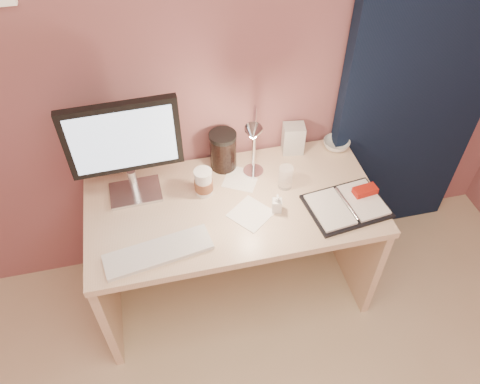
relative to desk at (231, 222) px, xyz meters
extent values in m
plane|color=#90535E|center=(0.00, 0.30, 0.75)|extent=(3.50, 0.00, 3.50)
cube|color=black|center=(1.05, 0.24, 0.60)|extent=(0.85, 0.08, 2.20)
cube|color=beige|center=(0.00, -0.07, 0.21)|extent=(1.40, 0.70, 0.04)
cube|color=beige|center=(-0.68, -0.07, -0.16)|extent=(0.04, 0.66, 0.69)
cube|color=beige|center=(0.68, -0.07, -0.16)|extent=(0.04, 0.66, 0.69)
cube|color=beige|center=(0.00, 0.26, -0.10)|extent=(1.32, 0.03, 0.55)
cube|color=silver|center=(-0.45, 0.09, 0.23)|extent=(0.25, 0.19, 0.02)
cylinder|color=silver|center=(-0.45, 0.09, 0.31)|extent=(0.04, 0.04, 0.13)
cube|color=black|center=(-0.45, 0.09, 0.58)|extent=(0.50, 0.06, 0.36)
cube|color=#BBDDFF|center=(-0.45, 0.06, 0.58)|extent=(0.44, 0.02, 0.30)
cube|color=silver|center=(-0.38, -0.29, 0.24)|extent=(0.48, 0.21, 0.02)
cube|color=black|center=(0.52, -0.22, 0.23)|extent=(0.39, 0.32, 0.01)
cube|color=white|center=(0.43, -0.23, 0.25)|extent=(0.19, 0.26, 0.01)
cube|color=white|center=(0.61, -0.21, 0.25)|extent=(0.19, 0.26, 0.01)
cube|color=#A2250D|center=(0.63, -0.18, 0.27)|extent=(0.12, 0.07, 0.03)
cube|color=white|center=(0.07, -0.16, 0.23)|extent=(0.24, 0.24, 0.00)
cube|color=white|center=(0.07, 0.08, 0.23)|extent=(0.22, 0.22, 0.00)
cylinder|color=silver|center=(-0.12, 0.02, 0.29)|extent=(0.08, 0.08, 0.13)
cylinder|color=brown|center=(-0.12, 0.02, 0.28)|extent=(0.09, 0.09, 0.06)
cylinder|color=silver|center=(-0.12, 0.02, 0.36)|extent=(0.09, 0.09, 0.01)
cylinder|color=white|center=(0.27, -0.02, 0.29)|extent=(0.07, 0.07, 0.12)
imported|color=silver|center=(0.63, 0.20, 0.25)|extent=(0.18, 0.18, 0.04)
imported|color=silver|center=(0.19, -0.17, 0.28)|extent=(0.05, 0.06, 0.10)
cylinder|color=black|center=(0.01, 0.19, 0.32)|extent=(0.13, 0.13, 0.19)
cube|color=silver|center=(0.39, 0.23, 0.31)|extent=(0.12, 0.10, 0.16)
cylinder|color=silver|center=(0.15, 0.11, 0.23)|extent=(0.10, 0.10, 0.02)
cylinder|color=silver|center=(0.15, 0.11, 0.44)|extent=(0.02, 0.02, 0.39)
cone|color=silver|center=(0.20, -0.07, 0.62)|extent=(0.10, 0.09, 0.08)
camera|label=1|loc=(-0.31, -1.56, 1.87)|focal=35.00mm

